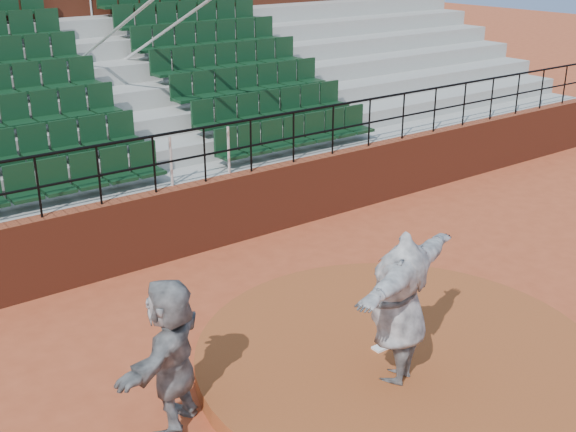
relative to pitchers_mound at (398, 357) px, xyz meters
name	(u,v)px	position (x,y,z in m)	size (l,w,h in m)	color
ground	(398,365)	(0.00, 0.00, -0.12)	(90.00, 90.00, 0.00)	#B04927
pitchers_mound	(398,357)	(0.00, 0.00, 0.00)	(5.50, 5.50, 0.25)	#964721
pitching_rubber	(391,343)	(0.00, 0.15, 0.14)	(0.60, 0.15, 0.03)	white
boundary_wall	(207,215)	(0.00, 5.00, 0.53)	(24.00, 0.30, 1.30)	maroon
wall_railing	(204,142)	(0.00, 5.00, 1.90)	(24.04, 0.05, 1.03)	black
seating_deck	(120,133)	(0.00, 8.64, 1.33)	(24.00, 5.97, 4.63)	#9C9C97
press_box_facade	(46,18)	(0.00, 12.60, 3.43)	(24.00, 3.00, 7.10)	maroon
pitcher	(399,308)	(-0.54, -0.47, 1.13)	(2.46, 0.67, 2.00)	black
fielder	(171,355)	(-3.05, 0.67, 0.83)	(1.78, 0.57, 1.92)	black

